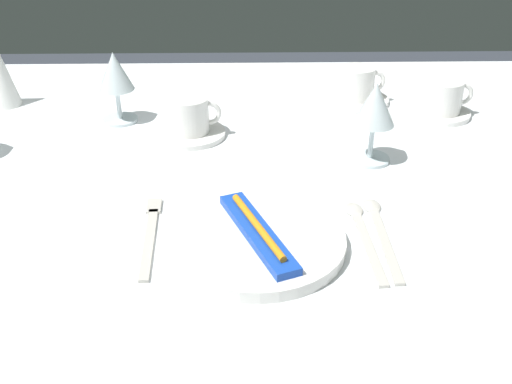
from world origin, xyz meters
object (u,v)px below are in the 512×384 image
coffee_cup_left (190,115)px  spoon_dessert (379,228)px  toothbrush_package (258,232)px  wine_glass_left (115,75)px  dinner_plate (258,241)px  wine_glass_centre (375,108)px  coffee_cup_far (358,83)px  fork_outer (150,233)px  spoon_soup (362,231)px  coffee_cup_right (443,96)px

coffee_cup_left → spoon_dessert: bearing=-47.6°
toothbrush_package → wine_glass_left: wine_glass_left is taller
dinner_plate → wine_glass_centre: size_ratio=1.71×
toothbrush_package → coffee_cup_far: 0.59m
spoon_dessert → coffee_cup_far: (0.05, 0.50, 0.04)m
spoon_dessert → coffee_cup_far: coffee_cup_far is taller
fork_outer → spoon_soup: bearing=-0.1°
wine_glass_left → coffee_cup_right: bearing=1.4°
fork_outer → coffee_cup_right: (0.55, 0.43, 0.04)m
dinner_plate → coffee_cup_far: coffee_cup_far is taller
spoon_soup → coffee_cup_right: coffee_cup_right is taller
wine_glass_left → wine_glass_centre: bearing=-21.2°
dinner_plate → coffee_cup_right: (0.39, 0.47, 0.03)m
dinner_plate → spoon_soup: (0.15, 0.03, -0.01)m
coffee_cup_far → wine_glass_left: 0.51m
spoon_dessert → coffee_cup_far: 0.50m
coffee_cup_left → coffee_cup_far: size_ratio=1.02×
dinner_plate → coffee_cup_far: bearing=67.2°
fork_outer → wine_glass_centre: size_ratio=1.44×
wine_glass_left → toothbrush_package: bearing=-58.9°
dinner_plate → spoon_soup: dinner_plate is taller
coffee_cup_far → wine_glass_centre: 0.28m
spoon_soup → dinner_plate: bearing=-167.4°
coffee_cup_right → wine_glass_left: bearing=-178.6°
wine_glass_centre → wine_glass_left: 0.51m
coffee_cup_left → fork_outer: bearing=-95.9°
fork_outer → toothbrush_package: bearing=-12.6°
toothbrush_package → spoon_soup: 0.16m
coffee_cup_right → coffee_cup_far: size_ratio=1.07×
dinner_plate → fork_outer: (-0.16, 0.03, -0.01)m
coffee_cup_left → coffee_cup_far: bearing=25.7°
spoon_soup → coffee_cup_far: coffee_cup_far is taller
fork_outer → coffee_cup_left: coffee_cup_left is taller
fork_outer → dinner_plate: bearing=-12.6°
fork_outer → coffee_cup_right: size_ratio=2.00×
wine_glass_left → fork_outer: bearing=-74.6°
fork_outer → spoon_soup: 0.31m
dinner_plate → coffee_cup_left: size_ratio=2.49×
spoon_soup → spoon_dessert: size_ratio=0.97×
coffee_cup_right → coffee_cup_far: bearing=154.8°
wine_glass_centre → toothbrush_package: bearing=-128.0°
spoon_soup → coffee_cup_right: size_ratio=2.01×
spoon_dessert → coffee_cup_right: coffee_cup_right is taller
toothbrush_package → wine_glass_centre: wine_glass_centre is taller
coffee_cup_left → wine_glass_left: bearing=153.2°
coffee_cup_right → fork_outer: bearing=-141.7°
spoon_dessert → coffee_cup_right: size_ratio=2.06×
spoon_soup → wine_glass_centre: bearing=77.3°
coffee_cup_right → spoon_soup: bearing=-118.6°
spoon_soup → wine_glass_left: (-0.42, 0.41, 0.09)m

